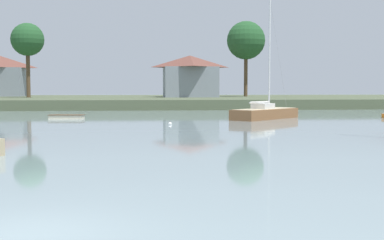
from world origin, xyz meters
name	(u,v)px	position (x,y,z in m)	size (l,w,h in m)	color
ground_plane	(25,233)	(0.00, 0.00, 0.00)	(450.97, 450.97, 0.00)	gray
far_shore_bank	(126,101)	(0.00, 82.67, 0.70)	(202.93, 48.75, 1.40)	#4C563D
sailboat_wood	(265,116)	(14.66, 38.51, 0.27)	(7.98, 7.87, 12.50)	brown
dinghy_cream	(67,117)	(-4.77, 40.87, 0.14)	(3.54, 1.92, 0.55)	beige
mooring_buoy_white	(170,124)	(4.92, 31.58, 0.06)	(0.33, 0.33, 0.38)	white
shore_tree_center_right	(246,41)	(22.30, 84.71, 11.83)	(7.16, 7.16, 14.08)	brown
shore_tree_far_right	(28,40)	(-16.18, 78.24, 10.99)	(5.49, 5.49, 12.45)	brown
cottage_near_water	(190,76)	(11.34, 80.40, 5.20)	(9.92, 9.88, 7.35)	gray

